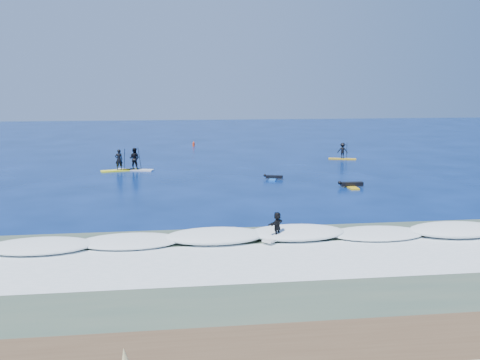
{
  "coord_description": "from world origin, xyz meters",
  "views": [
    {
      "loc": [
        -5.04,
        -34.26,
        7.35
      ],
      "look_at": [
        -0.11,
        3.23,
        0.6
      ],
      "focal_mm": 40.0,
      "sensor_mm": 36.0,
      "label": 1
    }
  ],
  "objects": [
    {
      "name": "ground",
      "position": [
        0.0,
        0.0,
        0.0
      ],
      "size": [
        160.0,
        160.0,
        0.0
      ],
      "primitive_type": "plane",
      "color": "#031540",
      "rests_on": "ground"
    },
    {
      "name": "shallow_water",
      "position": [
        0.0,
        -14.0,
        0.01
      ],
      "size": [
        90.0,
        13.0,
        0.01
      ],
      "primitive_type": "cube",
      "color": "#394E3E",
      "rests_on": "ground"
    },
    {
      "name": "breaking_wave",
      "position": [
        0.0,
        -10.0,
        0.0
      ],
      "size": [
        40.0,
        6.0,
        0.3
      ],
      "primitive_type": "cube",
      "color": "white",
      "rests_on": "ground"
    },
    {
      "name": "whitewater",
      "position": [
        0.0,
        -13.0,
        0.0
      ],
      "size": [
        34.0,
        5.0,
        0.02
      ],
      "primitive_type": "cube",
      "color": "silver",
      "rests_on": "ground"
    },
    {
      "name": "sup_paddler_left",
      "position": [
        -9.46,
        12.33,
        0.68
      ],
      "size": [
        3.21,
        1.58,
        2.19
      ],
      "rotation": [
        0.0,
        0.0,
        0.27
      ],
      "color": "#FFFA1B",
      "rests_on": "ground"
    },
    {
      "name": "sup_paddler_center",
      "position": [
        -8.15,
        12.48,
        0.86
      ],
      "size": [
        3.37,
        1.79,
        2.3
      ],
      "rotation": [
        0.0,
        0.0,
        -0.31
      ],
      "color": "silver",
      "rests_on": "ground"
    },
    {
      "name": "sup_paddler_right",
      "position": [
        12.03,
        16.96,
        0.74
      ],
      "size": [
        2.79,
        1.48,
        1.9
      ],
      "rotation": [
        0.0,
        0.0,
        -0.31
      ],
      "color": "gold",
      "rests_on": "ground"
    },
    {
      "name": "prone_paddler_near",
      "position": [
        7.93,
        2.6,
        0.17
      ],
      "size": [
        1.87,
        2.36,
        0.49
      ],
      "rotation": [
        0.0,
        0.0,
        1.56
      ],
      "color": "gold",
      "rests_on": "ground"
    },
    {
      "name": "prone_paddler_far",
      "position": [
        2.96,
        6.51,
        0.14
      ],
      "size": [
        1.53,
        2.0,
        0.41
      ],
      "rotation": [
        0.0,
        0.0,
        1.28
      ],
      "color": "blue",
      "rests_on": "ground"
    },
    {
      "name": "wave_surfer",
      "position": [
        -0.11,
        -10.21,
        0.75
      ],
      "size": [
        1.61,
        1.61,
        1.29
      ],
      "rotation": [
        0.0,
        0.0,
        0.79
      ],
      "color": "silver",
      "rests_on": "breaking_wave"
    },
    {
      "name": "marker_buoy",
      "position": [
        -2.23,
        30.24,
        0.29
      ],
      "size": [
        0.28,
        0.28,
        0.68
      ],
      "rotation": [
        0.0,
        0.0,
        0.17
      ],
      "color": "red",
      "rests_on": "ground"
    }
  ]
}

